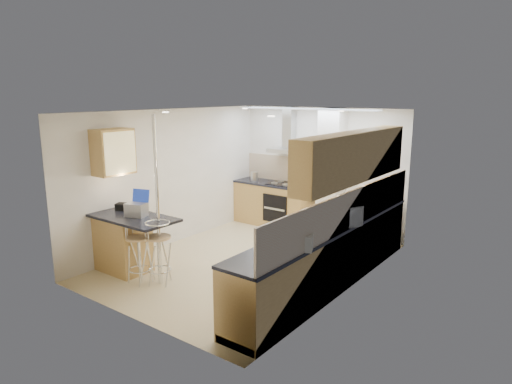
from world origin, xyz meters
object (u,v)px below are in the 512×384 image
Objects in this scene: laptop at (136,210)px; bread_bin at (301,240)px; microwave at (340,216)px; bar_stool_near at (139,253)px; bar_stool_end at (159,253)px.

laptop reaches higher than bread_bin.
microwave is 1.85× the size of laptop.
bar_stool_end reaches higher than bar_stool_near.
bar_stool_end is 2.30m from bread_bin.
laptop reaches higher than bar_stool_near.
bar_stool_end is at bearing 165.31° from bread_bin.
bar_stool_end is 2.57× the size of bread_bin.
bar_stool_end is (0.27, 0.15, 0.01)m from bar_stool_near.
bread_bin is at bearing -153.43° from microwave.
microwave is 0.57× the size of bar_stool_end.
laptop is at bearing 118.79° from bar_stool_near.
laptop is at bearing 119.12° from bar_stool_end.
microwave is 0.59× the size of bar_stool_near.
microwave reaches higher than laptop.
bar_stool_near is 0.30m from bar_stool_end.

